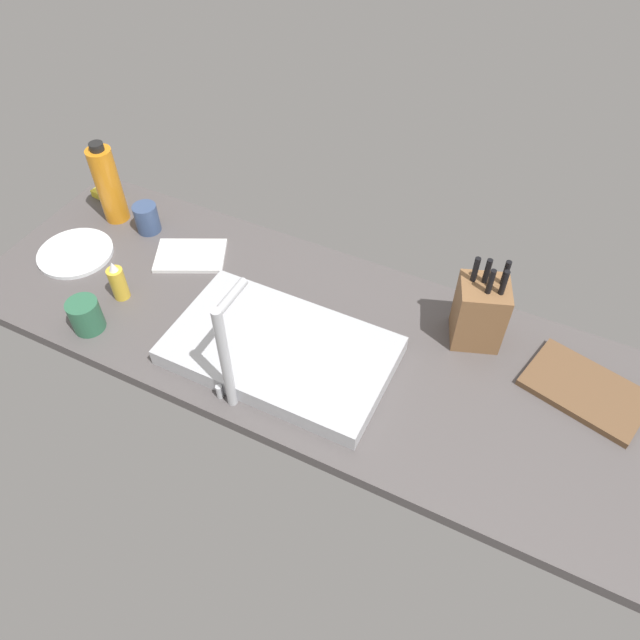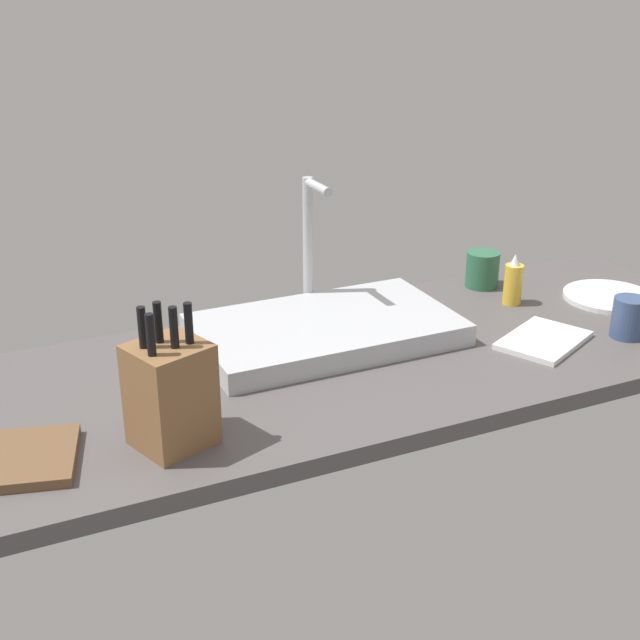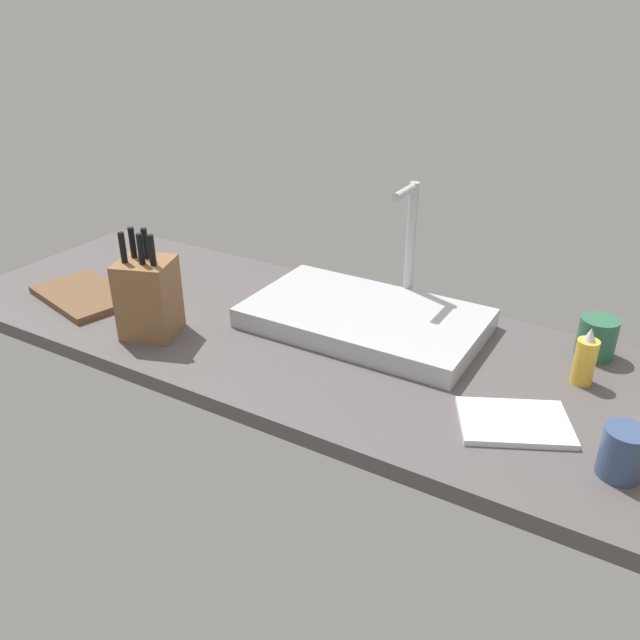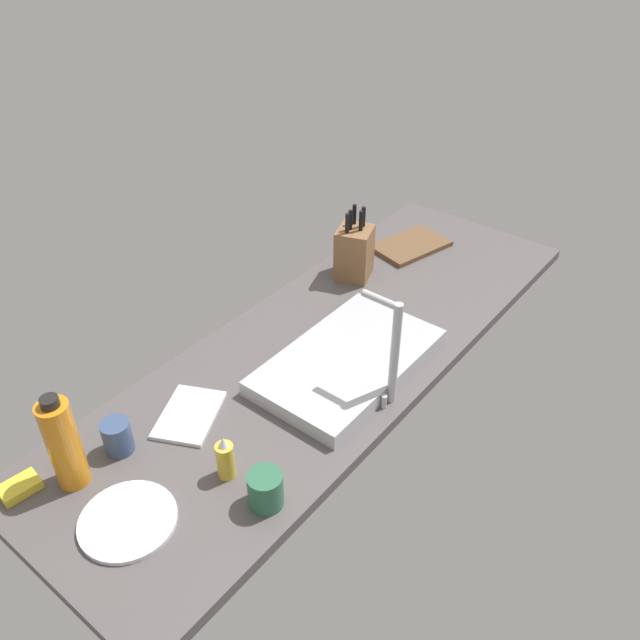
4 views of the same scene
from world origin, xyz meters
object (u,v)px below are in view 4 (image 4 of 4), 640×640
at_px(cutting_board, 411,245).
at_px(ceramic_cup, 117,437).
at_px(water_bottle, 63,443).
at_px(dinner_plate, 128,521).
at_px(knife_block, 354,252).
at_px(coffee_mug, 265,490).
at_px(sink_basin, 348,362).
at_px(faucet, 392,347).
at_px(dish_towel, 189,415).
at_px(soap_bottle, 225,459).
at_px(dish_sponge, 20,487).

xyz_separation_m(cutting_board, ceramic_cup, (1.32, -0.03, 0.04)).
relative_size(water_bottle, dinner_plate, 1.20).
height_order(knife_block, water_bottle, water_bottle).
height_order(knife_block, coffee_mug, knife_block).
xyz_separation_m(sink_basin, coffee_mug, (0.50, 0.14, 0.02)).
relative_size(faucet, dish_towel, 1.58).
height_order(dinner_plate, coffee_mug, coffee_mug).
relative_size(sink_basin, cutting_board, 2.01).
distance_m(faucet, knife_block, 0.64).
height_order(knife_block, cutting_board, knife_block).
height_order(sink_basin, soap_bottle, soap_bottle).
xyz_separation_m(cutting_board, dinner_plate, (1.44, 0.16, -0.00)).
bearing_deg(dish_towel, water_bottle, -9.84).
height_order(knife_block, ceramic_cup, knife_block).
bearing_deg(dish_towel, soap_bottle, 70.45).
bearing_deg(dish_sponge, cutting_board, 175.97).
distance_m(soap_bottle, dish_towel, 0.24).
xyz_separation_m(knife_block, dish_towel, (0.84, 0.07, -0.09)).
distance_m(knife_block, soap_bottle, 0.96).
bearing_deg(soap_bottle, water_bottle, -49.05).
distance_m(cutting_board, dish_towel, 1.13).
distance_m(cutting_board, soap_bottle, 1.23).
bearing_deg(coffee_mug, knife_block, -155.48).
bearing_deg(knife_block, soap_bottle, -2.20).
bearing_deg(soap_bottle, dish_towel, -109.55).
height_order(soap_bottle, dinner_plate, soap_bottle).
bearing_deg(sink_basin, dish_sponge, -22.07).
bearing_deg(ceramic_cup, dish_sponge, -18.94).
distance_m(cutting_board, ceramic_cup, 1.32).
bearing_deg(dish_sponge, dinner_plate, 110.52).
bearing_deg(sink_basin, faucet, 77.09).
relative_size(cutting_board, dish_sponge, 3.06).
xyz_separation_m(water_bottle, dish_towel, (-0.31, 0.05, -0.12)).
bearing_deg(dinner_plate, coffee_mug, 138.54).
relative_size(dinner_plate, coffee_mug, 2.43).
xyz_separation_m(soap_bottle, dish_sponge, (0.34, -0.34, -0.04)).
height_order(faucet, knife_block, faucet).
distance_m(knife_block, cutting_board, 0.31).
bearing_deg(faucet, sink_basin, -102.91).
bearing_deg(cutting_board, dinner_plate, 6.34).
xyz_separation_m(cutting_board, coffee_mug, (1.21, 0.37, 0.04)).
distance_m(knife_block, coffee_mug, 1.01).
bearing_deg(dish_sponge, sink_basin, 157.93).
relative_size(sink_basin, soap_bottle, 4.42).
relative_size(sink_basin, dish_towel, 2.76).
distance_m(water_bottle, dish_towel, 0.34).
xyz_separation_m(cutting_board, dish_towel, (1.13, 0.02, -0.00)).
bearing_deg(dish_sponge, ceramic_cup, 161.06).
bearing_deg(coffee_mug, ceramic_cup, -74.99).
relative_size(soap_bottle, water_bottle, 0.48).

